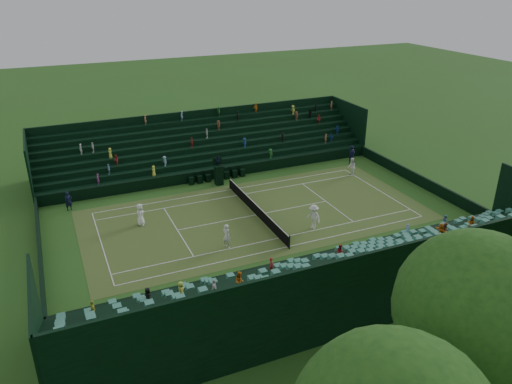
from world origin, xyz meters
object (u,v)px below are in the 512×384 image
(umpire_chair, at_px, (219,172))
(player_near_east, at_px, (227,236))
(player_near_west, at_px, (140,215))
(tennis_net, at_px, (256,209))
(player_far_west, at_px, (352,167))
(player_far_east, at_px, (314,217))

(umpire_chair, height_order, player_near_east, umpire_chair)
(umpire_chair, height_order, player_near_west, umpire_chair)
(tennis_net, height_order, umpire_chair, umpire_chair)
(player_far_west, distance_m, player_far_east, 11.66)
(tennis_net, xyz_separation_m, player_near_east, (3.82, -3.89, 0.38))
(player_near_west, bearing_deg, tennis_net, -89.52)
(umpire_chair, xyz_separation_m, player_far_east, (10.86, 3.61, -0.20))
(player_near_east, height_order, player_far_west, player_near_east)
(player_far_west, bearing_deg, tennis_net, -45.78)
(tennis_net, distance_m, player_near_west, 8.91)
(umpire_chair, bearing_deg, tennis_net, 4.52)
(player_near_west, distance_m, player_far_east, 13.05)
(umpire_chair, bearing_deg, player_near_east, -16.91)
(tennis_net, relative_size, player_far_west, 6.81)
(player_near_west, distance_m, player_near_east, 7.52)
(player_far_west, relative_size, player_far_east, 0.89)
(player_far_west, bearing_deg, player_near_east, -38.21)
(tennis_net, relative_size, player_near_west, 6.71)
(umpire_chair, bearing_deg, player_far_east, 18.37)
(umpire_chair, xyz_separation_m, player_far_west, (2.98, 12.20, -0.31))
(umpire_chair, distance_m, player_far_east, 11.45)
(tennis_net, xyz_separation_m, player_far_east, (3.74, 3.04, 0.44))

